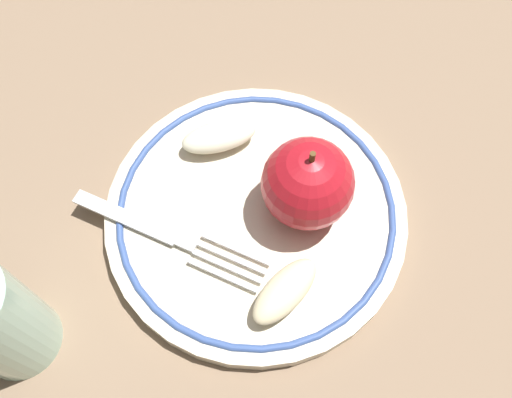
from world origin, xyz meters
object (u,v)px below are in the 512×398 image
at_px(plate, 256,214).
at_px(apple_slice_front, 219,137).
at_px(apple_slice_back, 285,291).
at_px(apple_red_whole, 309,181).
at_px(fork, 162,233).

xyz_separation_m(plate, apple_slice_front, (0.05, -0.05, 0.02)).
relative_size(apple_slice_front, apple_slice_back, 1.00).
bearing_deg(plate, apple_red_whole, -149.47).
distance_m(plate, apple_slice_front, 0.07).
height_order(apple_slice_front, fork, apple_slice_front).
bearing_deg(fork, plate, 40.48).
distance_m(apple_slice_back, fork, 0.11).
bearing_deg(apple_slice_front, apple_slice_back, -84.77).
relative_size(plate, apple_slice_front, 3.87).
xyz_separation_m(plate, apple_slice_back, (-0.05, 0.06, 0.02)).
height_order(apple_slice_front, apple_slice_back, same).
xyz_separation_m(apple_red_whole, apple_slice_back, (-0.01, 0.08, -0.03)).
bearing_deg(fork, apple_red_whole, 38.51).
height_order(plate, fork, fork).
bearing_deg(plate, fork, 36.29).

